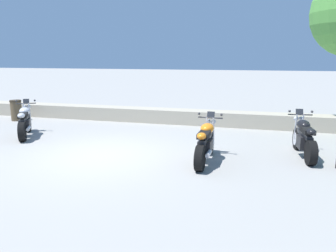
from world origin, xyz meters
The scene contains 6 objects.
ground_plane centered at (0.00, 0.00, 0.00)m, with size 120.00×120.00×0.00m, color gray.
stone_wall centered at (0.00, 4.80, 0.28)m, with size 36.00×0.80×0.55m, color #A89E89.
motorcycle_silver_near_left centered at (-3.45, 1.31, 0.49)m, with size 1.23×1.85×1.18m.
motorcycle_orange_centre centered at (2.83, 0.20, 0.49)m, with size 0.67×2.06×1.18m.
motorcycle_black_far_right centered at (5.30, 1.33, 0.49)m, with size 0.69×2.07×1.18m.
trash_bin centered at (-5.69, 3.58, 0.43)m, with size 0.46×0.46×0.86m.
Camera 1 is at (3.97, -7.74, 2.63)m, focal length 34.68 mm.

